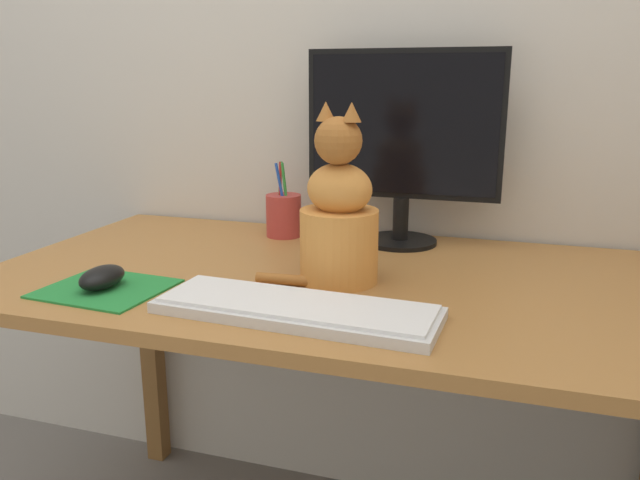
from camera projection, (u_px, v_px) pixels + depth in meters
The scene contains 8 objects.
wall_back at pixel (392, 20), 1.46m from camera, with size 7.00×0.04×2.50m.
desk at pixel (344, 319), 1.24m from camera, with size 1.42×0.74×0.74m.
monitor at pixel (403, 138), 1.39m from camera, with size 0.44×0.17×0.44m.
keyboard at pixel (296, 309), 1.01m from camera, with size 0.47×0.18×0.02m.
mousepad_left at pixel (106, 289), 1.13m from camera, with size 0.23×0.20×0.00m.
computer_mouse_left at pixel (102, 277), 1.13m from camera, with size 0.06×0.10×0.04m.
cat at pixel (340, 217), 1.15m from camera, with size 0.24×0.18×0.33m.
pen_cup at pixel (284, 215), 1.51m from camera, with size 0.08×0.08×0.18m.
Camera 1 is at (0.31, -1.12, 1.11)m, focal length 35.00 mm.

